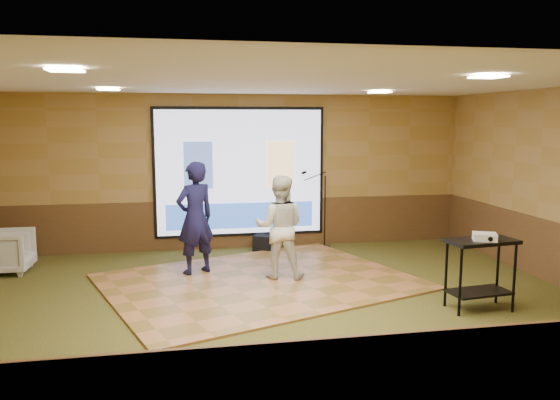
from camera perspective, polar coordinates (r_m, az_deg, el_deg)
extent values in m
plane|color=#2B3518|center=(7.60, -1.17, -10.87)|extent=(9.00, 9.00, 0.00)
cube|color=#A37F44|center=(10.69, -4.25, 2.94)|extent=(9.00, 0.04, 3.00)
cube|color=#A37F44|center=(3.90, 7.20, -6.56)|extent=(9.00, 0.04, 3.00)
cube|color=white|center=(7.20, -1.24, 12.32)|extent=(9.00, 7.00, 0.04)
cube|color=#50341A|center=(10.82, -4.18, -2.48)|extent=(9.00, 0.04, 0.95)
cube|color=#50341A|center=(4.29, 6.85, -19.84)|extent=(9.00, 0.04, 0.95)
cube|color=black|center=(10.64, -4.22, 2.91)|extent=(3.32, 0.03, 2.52)
cube|color=#C7D1FC|center=(10.61, -4.20, 2.90)|extent=(3.20, 0.02, 2.40)
cube|color=#3C5184|center=(10.53, -8.54, 3.61)|extent=(0.55, 0.01, 0.90)
cube|color=#DDBC80|center=(10.70, 0.07, 3.77)|extent=(0.55, 0.01, 0.90)
cube|color=#2F55B3|center=(10.71, -4.14, -1.64)|extent=(2.88, 0.01, 0.50)
cube|color=beige|center=(8.96, -17.50, 10.96)|extent=(0.32, 0.32, 0.02)
cube|color=beige|center=(9.51, 10.38, 11.03)|extent=(0.32, 0.32, 0.02)
cube|color=beige|center=(5.70, -21.53, 12.52)|extent=(0.32, 0.32, 0.02)
cube|color=beige|center=(6.53, 20.93, 11.94)|extent=(0.32, 0.32, 0.02)
cube|color=#A96C3D|center=(8.57, -2.13, -8.51)|extent=(5.41, 4.76, 0.03)
imported|color=#14123B|center=(8.89, -8.86, -1.86)|extent=(0.79, 0.70, 1.82)
imported|color=silver|center=(8.55, -0.04, -2.83)|extent=(0.91, 0.79, 1.62)
cylinder|color=black|center=(7.41, 18.32, -8.13)|extent=(0.04, 0.04, 0.90)
cylinder|color=black|center=(7.80, 23.28, -7.57)|extent=(0.04, 0.04, 0.90)
cylinder|color=black|center=(7.73, 16.96, -7.38)|extent=(0.04, 0.04, 0.90)
cylinder|color=black|center=(8.11, 21.78, -6.90)|extent=(0.04, 0.04, 0.90)
cube|color=black|center=(7.64, 20.31, -4.05)|extent=(0.90, 0.48, 0.05)
cube|color=black|center=(7.82, 20.05, -9.00)|extent=(0.81, 0.43, 0.03)
cube|color=white|center=(7.57, 20.60, -3.62)|extent=(0.37, 0.34, 0.10)
cylinder|color=black|center=(10.93, 4.66, -4.87)|extent=(0.25, 0.25, 0.02)
cylinder|color=black|center=(10.79, 4.70, -1.24)|extent=(0.02, 0.02, 1.42)
cylinder|color=black|center=(10.64, 3.66, 2.50)|extent=(0.45, 0.02, 0.18)
cylinder|color=black|center=(10.58, 2.52, 2.89)|extent=(0.11, 0.05, 0.08)
imported|color=gray|center=(10.09, -26.69, -4.83)|extent=(0.80, 0.78, 0.71)
cube|color=black|center=(10.59, -1.42, -4.50)|extent=(0.57, 0.48, 0.30)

